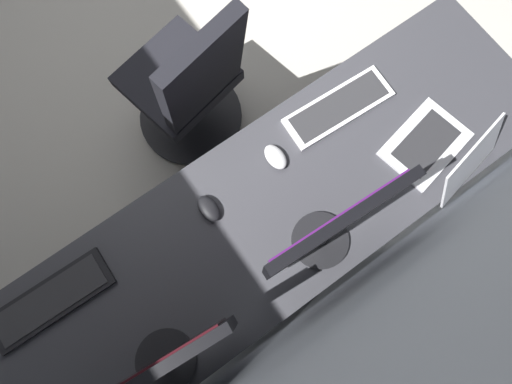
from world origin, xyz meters
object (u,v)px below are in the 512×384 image
object	(u,v)px
mouse_main	(209,208)
keyboard_spare	(338,107)
monitor_primary	(147,373)
laptop_leftmost	(443,151)
mouse_spare	(275,157)
monitor_secondary	(332,229)
office_chair	(189,89)
keyboard_main	(51,300)
drawer_pedestal	(291,220)

from	to	relation	value
mouse_main	keyboard_spare	bearing A→B (deg)	-176.25
mouse_main	monitor_primary	bearing A→B (deg)	40.07
monitor_primary	laptop_leftmost	xyz separation A→B (m)	(-1.18, -0.02, -0.19)
keyboard_spare	mouse_spare	distance (m)	0.31
keyboard_spare	mouse_spare	world-z (taller)	mouse_spare
monitor_secondary	office_chair	world-z (taller)	monitor_secondary
keyboard_main	mouse_main	distance (m)	0.60
keyboard_spare	laptop_leftmost	bearing A→B (deg)	117.04
drawer_pedestal	keyboard_main	bearing A→B (deg)	-13.63
keyboard_main	mouse_spare	xyz separation A→B (m)	(-0.90, 0.03, 0.01)
monitor_secondary	drawer_pedestal	bearing A→B (deg)	-99.27
monitor_primary	laptop_leftmost	world-z (taller)	monitor_primary
monitor_primary	mouse_spare	size ratio (longest dim) A/B	5.13
monitor_primary	mouse_spare	world-z (taller)	monitor_primary
drawer_pedestal	mouse_main	xyz separation A→B (m)	(0.28, -0.16, 0.40)
keyboard_main	mouse_main	xyz separation A→B (m)	(-0.60, 0.05, 0.01)
mouse_spare	mouse_main	bearing A→B (deg)	3.31
keyboard_main	keyboard_spare	bearing A→B (deg)	179.57
keyboard_spare	mouse_spare	bearing A→B (deg)	4.18
drawer_pedestal	monitor_secondary	xyz separation A→B (m)	(0.02, 0.15, 0.64)
monitor_secondary	mouse_spare	distance (m)	0.41
laptop_leftmost	mouse_main	world-z (taller)	laptop_leftmost
laptop_leftmost	monitor_primary	bearing A→B (deg)	0.75
laptop_leftmost	keyboard_spare	world-z (taller)	laptop_leftmost
mouse_main	office_chair	xyz separation A→B (m)	(-0.24, -0.58, -0.29)
keyboard_main	laptop_leftmost	bearing A→B (deg)	165.34
monitor_primary	monitor_secondary	world-z (taller)	monitor_secondary
keyboard_main	monitor_secondary	bearing A→B (deg)	157.12
monitor_primary	monitor_secondary	xyz separation A→B (m)	(-0.64, -0.02, 0.02)
monitor_primary	laptop_leftmost	size ratio (longest dim) A/B	1.51
monitor_secondary	keyboard_main	distance (m)	0.96
monitor_primary	keyboard_main	world-z (taller)	monitor_primary
monitor_primary	mouse_main	size ratio (longest dim) A/B	5.13
mouse_spare	keyboard_spare	bearing A→B (deg)	-175.82
mouse_main	mouse_spare	size ratio (longest dim) A/B	1.00
office_chair	laptop_leftmost	bearing A→B (deg)	121.63
monitor_secondary	mouse_main	world-z (taller)	monitor_secondary
monitor_secondary	mouse_spare	size ratio (longest dim) A/B	4.49
monitor_secondary	laptop_leftmost	bearing A→B (deg)	179.60
keyboard_main	drawer_pedestal	bearing A→B (deg)	166.37
monitor_secondary	keyboard_spare	xyz separation A→B (m)	(-0.36, -0.35, -0.24)
monitor_secondary	office_chair	distance (m)	1.03
monitor_primary	mouse_main	bearing A→B (deg)	-139.93
drawer_pedestal	keyboard_spare	size ratio (longest dim) A/B	1.63
laptop_leftmost	office_chair	size ratio (longest dim) A/B	0.36
laptop_leftmost	keyboard_spare	size ratio (longest dim) A/B	0.83
drawer_pedestal	office_chair	size ratio (longest dim) A/B	0.72
monitor_primary	keyboard_spare	xyz separation A→B (m)	(-1.00, -0.37, -0.23)
drawer_pedestal	mouse_main	bearing A→B (deg)	-30.79
laptop_leftmost	office_chair	distance (m)	1.10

